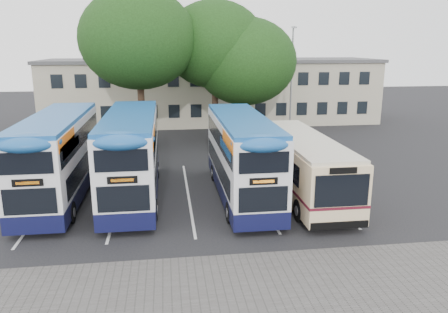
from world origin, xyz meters
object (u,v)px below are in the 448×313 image
at_px(bus_dd_mid, 132,152).
at_px(bus_dd_right, 242,153).
at_px(lamp_post, 292,75).
at_px(bus_single, 302,162).
at_px(tree_right, 245,62).
at_px(tree_left, 138,39).
at_px(bus_dd_left, 59,154).
at_px(tree_mid, 215,45).

relative_size(bus_dd_mid, bus_dd_right, 1.03).
distance_m(lamp_post, bus_dd_right, 17.40).
distance_m(bus_dd_right, bus_single, 3.20).
distance_m(tree_right, bus_dd_mid, 15.39).
bearing_deg(bus_single, tree_right, 92.44).
relative_size(lamp_post, bus_single, 0.88).
bearing_deg(lamp_post, tree_left, -163.03).
xyz_separation_m(bus_dd_left, bus_dd_mid, (3.59, -0.15, 0.03)).
bearing_deg(bus_dd_left, lamp_post, 42.30).
xyz_separation_m(tree_right, bus_dd_right, (-2.59, -13.33, -4.01)).
bearing_deg(tree_right, tree_left, -169.54).
bearing_deg(tree_right, bus_single, -87.56).
bearing_deg(lamp_post, tree_right, -152.41).
bearing_deg(bus_dd_mid, bus_dd_right, -8.60).
xyz_separation_m(tree_mid, bus_dd_right, (-0.25, -13.76, -5.28)).
relative_size(tree_mid, bus_dd_right, 1.10).
relative_size(bus_dd_left, bus_dd_mid, 0.99).
xyz_separation_m(lamp_post, tree_mid, (-6.81, -1.90, 2.49)).
xyz_separation_m(bus_dd_mid, bus_single, (8.64, -0.84, -0.62)).
distance_m(tree_left, bus_dd_mid, 12.35).
xyz_separation_m(tree_left, tree_mid, (5.72, 1.92, -0.38)).
height_order(lamp_post, bus_dd_left, lamp_post).
height_order(bus_dd_left, bus_single, bus_dd_left).
distance_m(tree_left, tree_right, 8.37).
xyz_separation_m(bus_dd_right, bus_single, (3.15, -0.01, -0.55)).
bearing_deg(tree_mid, bus_dd_mid, -113.89).
bearing_deg(bus_dd_left, bus_dd_mid, -2.47).
bearing_deg(bus_single, lamp_post, 76.02).
height_order(lamp_post, tree_right, tree_right).
relative_size(tree_mid, bus_single, 1.06).
relative_size(lamp_post, bus_dd_mid, 0.88).
height_order(tree_left, bus_single, tree_left).
xyz_separation_m(tree_mid, tree_right, (2.34, -0.44, -1.27)).
bearing_deg(tree_right, bus_dd_mid, -122.85).
height_order(tree_right, bus_single, tree_right).
bearing_deg(bus_dd_right, tree_left, 114.83).
xyz_separation_m(lamp_post, bus_dd_mid, (-12.54, -14.83, -2.72)).
xyz_separation_m(tree_right, bus_dd_mid, (-8.07, -12.50, -3.94)).
bearing_deg(bus_dd_right, tree_mid, 88.98).
xyz_separation_m(lamp_post, tree_right, (-4.47, -2.34, 1.21)).
relative_size(tree_mid, bus_dd_left, 1.08).
distance_m(tree_mid, tree_right, 2.70).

